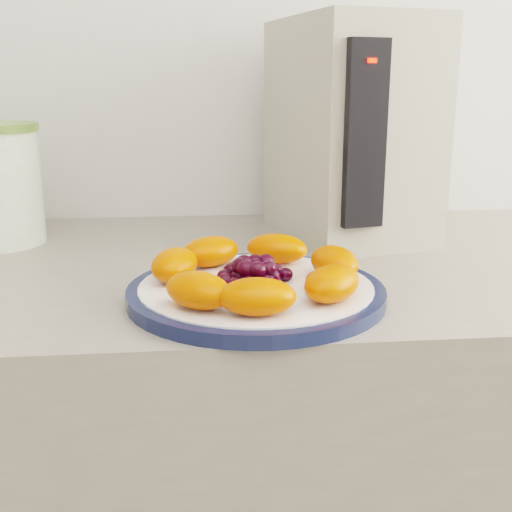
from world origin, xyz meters
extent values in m
cylinder|color=#121A3B|center=(0.00, 1.03, 0.91)|extent=(0.29, 0.29, 0.01)
cylinder|color=white|center=(0.00, 1.03, 0.91)|extent=(0.26, 0.26, 0.02)
cube|color=#AAA491|center=(0.17, 1.32, 1.06)|extent=(0.24, 0.29, 0.32)
cube|color=black|center=(0.16, 1.18, 1.07)|extent=(0.06, 0.03, 0.24)
cube|color=#FF0C05|center=(0.16, 1.17, 1.16)|extent=(0.01, 0.01, 0.01)
ellipsoid|color=#E33C00|center=(0.09, 1.05, 0.94)|extent=(0.06, 0.08, 0.04)
ellipsoid|color=#E33C00|center=(0.03, 1.12, 0.94)|extent=(0.09, 0.07, 0.04)
ellipsoid|color=#E33C00|center=(-0.05, 1.11, 0.94)|extent=(0.09, 0.08, 0.04)
ellipsoid|color=#E33C00|center=(-0.09, 1.06, 0.94)|extent=(0.07, 0.09, 0.04)
ellipsoid|color=#E33C00|center=(-0.06, 0.96, 0.94)|extent=(0.09, 0.09, 0.04)
ellipsoid|color=#E33C00|center=(-0.01, 0.94, 0.94)|extent=(0.08, 0.06, 0.04)
ellipsoid|color=#E33C00|center=(0.07, 0.97, 0.94)|extent=(0.09, 0.09, 0.04)
ellipsoid|color=black|center=(0.00, 1.03, 0.93)|extent=(0.02, 0.02, 0.02)
ellipsoid|color=black|center=(0.02, 1.03, 0.93)|extent=(0.02, 0.02, 0.02)
ellipsoid|color=black|center=(0.01, 1.05, 0.93)|extent=(0.02, 0.02, 0.02)
ellipsoid|color=black|center=(-0.01, 1.05, 0.93)|extent=(0.02, 0.02, 0.02)
ellipsoid|color=black|center=(-0.02, 1.03, 0.93)|extent=(0.02, 0.02, 0.02)
ellipsoid|color=black|center=(-0.01, 1.02, 0.93)|extent=(0.02, 0.02, 0.02)
ellipsoid|color=black|center=(0.01, 1.02, 0.93)|extent=(0.02, 0.02, 0.02)
ellipsoid|color=black|center=(0.03, 1.04, 0.93)|extent=(0.02, 0.02, 0.02)
ellipsoid|color=black|center=(0.03, 1.06, 0.93)|extent=(0.02, 0.02, 0.02)
ellipsoid|color=black|center=(0.01, 1.07, 0.93)|extent=(0.02, 0.02, 0.02)
ellipsoid|color=black|center=(-0.01, 1.07, 0.93)|extent=(0.02, 0.02, 0.02)
ellipsoid|color=black|center=(-0.02, 1.06, 0.93)|extent=(0.02, 0.02, 0.02)
ellipsoid|color=black|center=(-0.03, 1.04, 0.93)|extent=(0.02, 0.02, 0.02)
ellipsoid|color=black|center=(-0.03, 1.02, 0.93)|extent=(0.02, 0.02, 0.02)
ellipsoid|color=black|center=(-0.02, 1.01, 0.93)|extent=(0.02, 0.02, 0.02)
ellipsoid|color=black|center=(-0.01, 1.00, 0.93)|extent=(0.02, 0.02, 0.02)
ellipsoid|color=black|center=(0.01, 1.00, 0.93)|extent=(0.02, 0.02, 0.02)
ellipsoid|color=black|center=(0.00, 1.03, 0.94)|extent=(0.02, 0.02, 0.02)
ellipsoid|color=black|center=(0.01, 1.04, 0.94)|extent=(0.02, 0.02, 0.02)
ellipsoid|color=black|center=(0.00, 1.05, 0.94)|extent=(0.02, 0.02, 0.02)
ellipsoid|color=black|center=(-0.01, 1.04, 0.94)|extent=(0.02, 0.02, 0.02)
ellipsoid|color=black|center=(-0.02, 1.03, 0.94)|extent=(0.02, 0.02, 0.02)
ellipsoid|color=black|center=(-0.01, 1.02, 0.94)|extent=(0.02, 0.02, 0.02)
ellipsoid|color=black|center=(0.00, 1.02, 0.94)|extent=(0.02, 0.02, 0.02)
ellipsoid|color=black|center=(0.01, 1.02, 0.94)|extent=(0.02, 0.02, 0.02)
ellipsoid|color=#C43507|center=(0.07, 1.00, 0.93)|extent=(0.03, 0.03, 0.02)
ellipsoid|color=#C43507|center=(0.09, 1.01, 0.93)|extent=(0.04, 0.03, 0.02)
camera|label=1|loc=(-0.07, 0.36, 1.13)|focal=45.00mm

